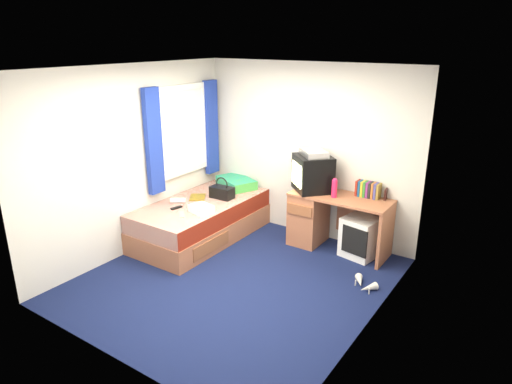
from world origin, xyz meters
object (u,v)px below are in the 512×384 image
Objects in this scene: storage_cube at (361,237)px; aerosol_can at (332,187)px; vcr at (314,153)px; picture_frame at (386,194)px; pink_water_bottle at (334,189)px; towel at (201,209)px; remote_control at (176,208)px; white_heels at (364,285)px; water_bottle at (178,200)px; pillow at (236,183)px; crt_tv at (313,173)px; bed at (202,220)px; desk at (321,216)px; magazine at (198,197)px; colour_swatch_fan at (182,215)px; handbag at (222,192)px.

storage_cube is 0.74m from aerosol_can.
picture_frame is (0.93, 0.20, -0.44)m from vcr.
pink_water_bottle reaches higher than aerosol_can.
towel reaches higher than remote_control.
water_bottle is at bearing -175.91° from white_heels.
towel is (0.26, -1.11, -0.02)m from pillow.
storage_cube is at bearing 41.38° from crt_tv.
white_heels is (0.81, -0.79, -0.80)m from aerosol_can.
bed is 1.87m from aerosol_can.
desk is (1.46, -0.07, -0.20)m from pillow.
white_heels is at bearing 7.52° from towel.
white_heels is (2.14, 0.28, -0.55)m from towel.
remote_control is at bearing -145.66° from aerosol_can.
pillow is 2.60m from white_heels.
bed is 10.91× the size of aerosol_can.
bed is 2.18m from storage_cube.
crt_tv is 3.55× the size of aerosol_can.
magazine is at bearing 177.39° from white_heels.
aerosol_can is 0.65× the size of magazine.
pillow is 0.94× the size of crt_tv.
desk is 1.60m from towel.
white_heels is (1.08, -0.76, -1.22)m from vcr.
white_heels is at bearing 19.71° from remote_control.
vcr is at bearing 44.60° from towel.
crt_tv reaches higher than picture_frame.
magazine is 0.48m from remote_control.
pillow is 2.71× the size of pink_water_bottle.
remote_control is (0.05, -0.48, 0.00)m from magazine.
bed is 1.90m from pink_water_bottle.
picture_frame is 0.70× the size of water_bottle.
towel is (-1.42, -0.95, -0.28)m from pink_water_bottle.
aerosol_can is (-0.09, 0.12, -0.02)m from pink_water_bottle.
remote_control is (-1.42, -1.12, -0.44)m from crt_tv.
pillow is 0.73m from magazine.
vcr is (1.33, 0.74, 1.00)m from bed.
towel is 1.27× the size of colour_swatch_fan.
pink_water_bottle is at bearing -160.57° from picture_frame.
water_bottle is (-0.38, -0.49, -0.05)m from handbag.
aerosol_can reaches higher than water_bottle.
colour_swatch_fan is at bearing -20.27° from remote_control.
desk is 6.50× the size of water_bottle.
vcr is 1.41m from handbag.
remote_control is at bearing -103.61° from bed.
bed is 9.09× the size of colour_swatch_fan.
pink_water_bottle is at bearing 33.85° from towel.
bed is 3.27× the size of pillow.
picture_frame is 2.75m from water_bottle.
handbag is 0.36m from magazine.
vcr reaches higher than handbag.
desk is 9.29× the size of picture_frame.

